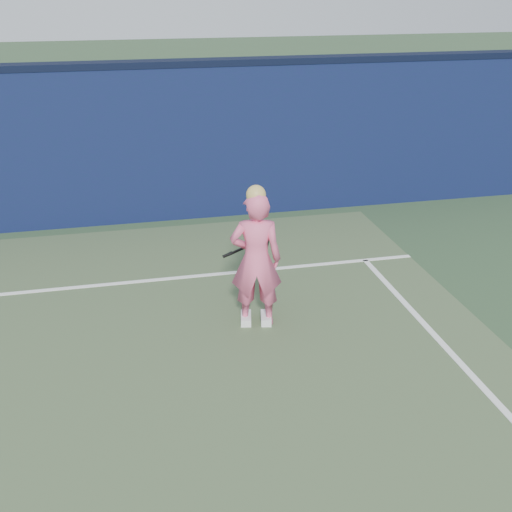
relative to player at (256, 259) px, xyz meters
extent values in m
cube|color=#0D1A3A|center=(-2.85, 3.91, 0.42)|extent=(24.00, 0.40, 2.50)
cube|color=black|center=(-2.85, 3.91, 1.72)|extent=(24.00, 0.42, 0.10)
imported|color=#F05D89|center=(0.00, 0.00, -0.01)|extent=(0.66, 0.50, 1.64)
sphere|color=#D2B55E|center=(0.00, 0.00, 0.78)|extent=(0.22, 0.22, 0.22)
cube|color=white|center=(0.12, -0.02, -0.78)|extent=(0.17, 0.30, 0.10)
cube|color=white|center=(-0.12, 0.02, -0.78)|extent=(0.17, 0.30, 0.10)
torus|color=black|center=(0.13, 0.48, -0.01)|extent=(0.32, 0.18, 0.33)
torus|color=gold|center=(0.13, 0.48, -0.01)|extent=(0.26, 0.14, 0.27)
cylinder|color=beige|center=(0.13, 0.48, -0.01)|extent=(0.26, 0.13, 0.27)
cylinder|color=black|center=(-0.11, 0.47, -0.07)|extent=(0.30, 0.10, 0.11)
cylinder|color=black|center=(-0.25, 0.46, -0.11)|extent=(0.14, 0.07, 0.07)
cube|color=white|center=(-2.85, 1.41, -0.81)|extent=(11.00, 0.08, 0.01)
camera|label=1|loc=(-1.46, -6.57, 3.01)|focal=45.00mm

